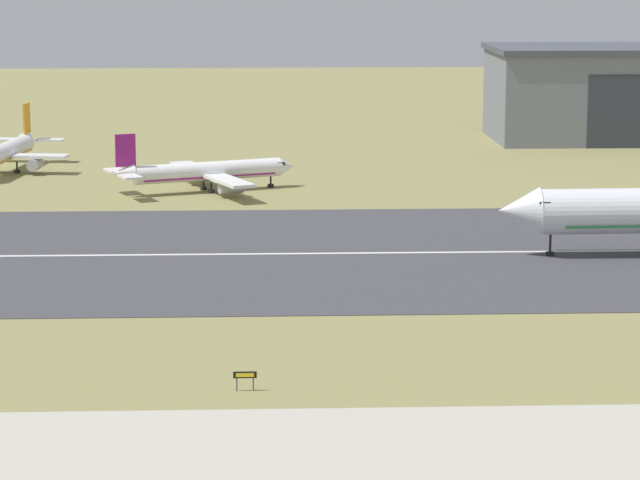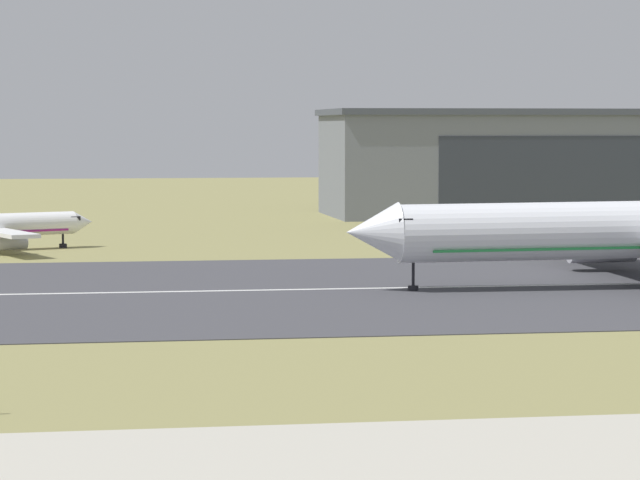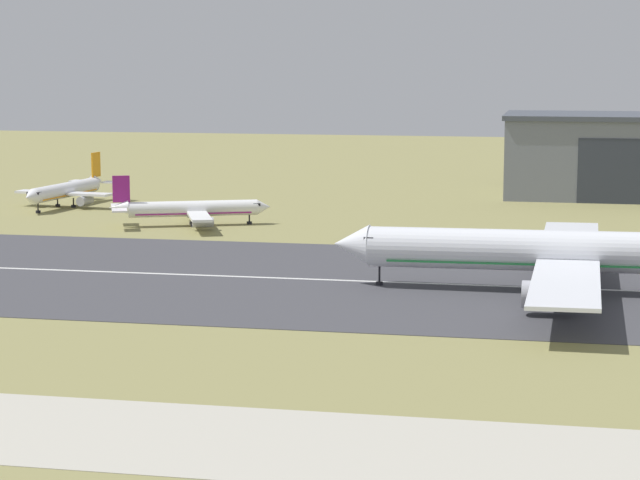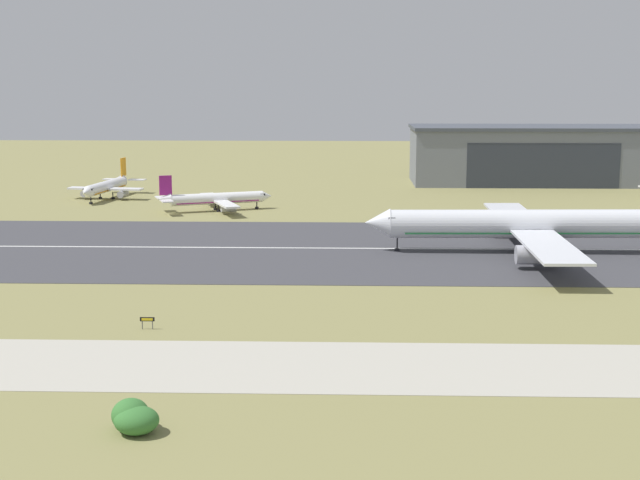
{
  "view_description": "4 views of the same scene",
  "coord_description": "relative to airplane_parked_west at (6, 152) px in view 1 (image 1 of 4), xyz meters",
  "views": [
    {
      "loc": [
        -10.97,
        -57.85,
        30.33
      ],
      "look_at": [
        -5.97,
        58.16,
        8.44
      ],
      "focal_mm": 85.0,
      "sensor_mm": 36.0,
      "label": 1
    },
    {
      "loc": [
        -6.69,
        -24.07,
        13.12
      ],
      "look_at": [
        5.38,
        53.07,
        7.23
      ],
      "focal_mm": 85.0,
      "sensor_mm": 36.0,
      "label": 2
    },
    {
      "loc": [
        40.54,
        -48.1,
        26.75
      ],
      "look_at": [
        16.87,
        69.32,
        8.77
      ],
      "focal_mm": 70.0,
      "sensor_mm": 36.0,
      "label": 3
    },
    {
      "loc": [
        10.82,
        -51.75,
        28.09
      ],
      "look_at": [
        7.19,
        66.5,
        6.63
      ],
      "focal_mm": 50.0,
      "sensor_mm": 36.0,
      "label": 4
    }
  ],
  "objects": [
    {
      "name": "airplane_parked_centre",
      "position": [
        28.79,
        -18.82,
        -0.29
      ],
      "size": [
        25.38,
        23.64,
        8.07
      ],
      "color": "white",
      "rests_on": "ground_plane"
    },
    {
      "name": "airplane_parked_west",
      "position": [
        0.0,
        0.0,
        0.0
      ],
      "size": [
        18.29,
        25.89,
        8.81
      ],
      "color": "white",
      "rests_on": "ground_plane"
    },
    {
      "name": "taxiway_road",
      "position": [
        46.22,
        -123.52,
        -2.86
      ],
      "size": [
        285.81,
        16.18,
        0.05
      ],
      "primitive_type": "cube",
      "color": "#B2AD9E",
      "rests_on": "ground_plane"
    },
    {
      "name": "runway_sign",
      "position": [
        34.4,
        -110.87,
        -1.82
      ],
      "size": [
        1.67,
        0.13,
        1.42
      ],
      "color": "#4C4C51",
      "rests_on": "ground_plane"
    },
    {
      "name": "runway_centreline",
      "position": [
        46.22,
        -61.22,
        -2.82
      ],
      "size": [
        342.97,
        0.7,
        0.01
      ],
      "primitive_type": "cube",
      "color": "silver",
      "rests_on": "runway_strip"
    },
    {
      "name": "ground_plane",
      "position": [
        46.22,
        -108.78,
        -2.89
      ],
      "size": [
        621.08,
        621.08,
        0.0
      ],
      "primitive_type": "plane",
      "color": "olive"
    },
    {
      "name": "runway_strip",
      "position": [
        46.22,
        -61.22,
        -2.86
      ],
      "size": [
        381.08,
        54.66,
        0.06
      ],
      "primitive_type": "cube",
      "color": "#3D3D42",
      "rests_on": "ground_plane"
    }
  ]
}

